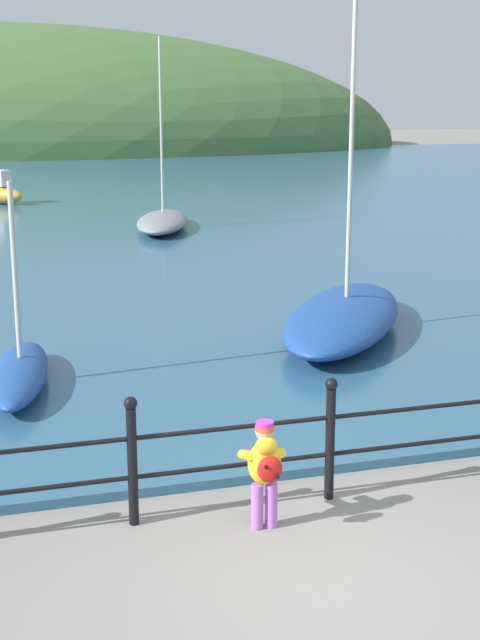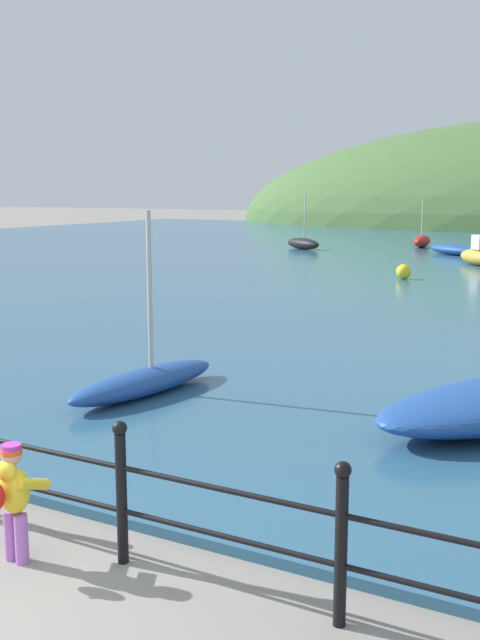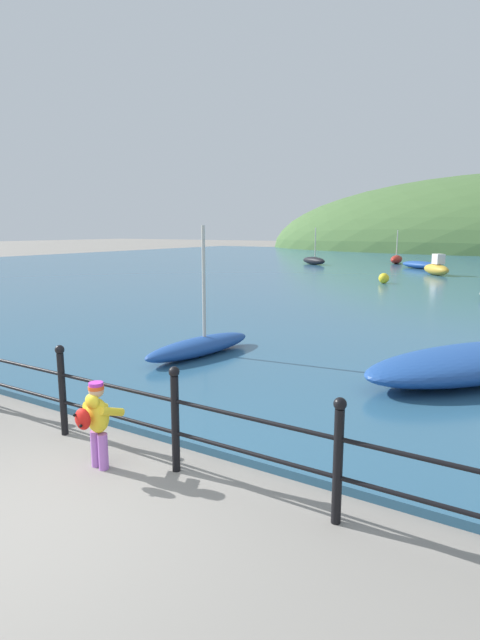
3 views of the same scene
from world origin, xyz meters
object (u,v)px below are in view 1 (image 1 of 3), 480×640
Objects in this scene: child_in_coat at (265,465)px; boat_far_right at (20,372)px; boat_nearest_quay at (344,316)px; boat_red_dinghy at (162,221)px.

boat_far_right is at bearing 112.95° from child_in_coat.
child_in_coat is 6.56m from boat_nearest_quay.
boat_red_dinghy reaches higher than boat_far_right.
boat_nearest_quay reaches higher than boat_red_dinghy.
child_in_coat is 0.19× the size of boat_red_dinghy.
child_in_coat is at bearing -98.86° from boat_red_dinghy.
boat_far_right is (-5.06, -1.30, -0.09)m from boat_nearest_quay.
boat_red_dinghy is 14.43m from boat_far_right.
boat_nearest_quay reaches higher than child_in_coat.
boat_red_dinghy is 1.83× the size of boat_far_right.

